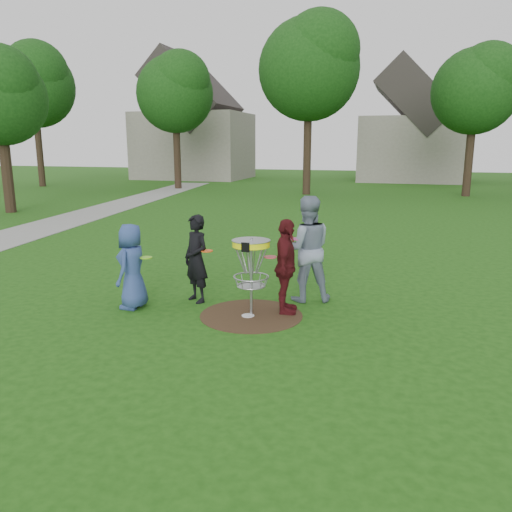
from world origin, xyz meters
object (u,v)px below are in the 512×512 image
(player_blue, at_px, (132,266))
(player_grey, at_px, (306,249))
(disc_golf_basket, at_px, (251,259))
(player_maroon, at_px, (286,267))
(player_black, at_px, (196,259))

(player_blue, relative_size, player_grey, 0.77)
(player_blue, bearing_deg, disc_golf_basket, 94.05)
(player_blue, relative_size, player_maroon, 0.92)
(player_black, distance_m, player_maroon, 1.77)
(player_grey, height_order, player_maroon, player_grey)
(player_maroon, relative_size, disc_golf_basket, 1.22)
(player_black, bearing_deg, player_maroon, 27.31)
(player_grey, bearing_deg, player_maroon, 56.66)
(player_grey, xyz_separation_m, disc_golf_basket, (-0.75, -1.14, 0.02))
(player_blue, xyz_separation_m, disc_golf_basket, (2.19, 0.18, 0.24))
(player_black, relative_size, player_maroon, 0.99)
(player_grey, relative_size, player_maroon, 1.19)
(player_black, height_order, player_maroon, player_maroon)
(player_black, distance_m, player_grey, 2.08)
(player_blue, height_order, player_black, player_black)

